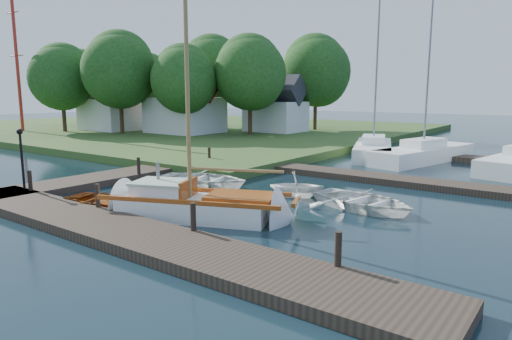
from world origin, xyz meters
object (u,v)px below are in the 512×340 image
Objects in this scene: tender_b at (297,183)px; marina_boat_1 at (423,153)px; mooring_post_2 at (193,217)px; house_a at (185,106)px; tree_3 at (250,73)px; tree_5 at (146,81)px; sailboat at (200,208)px; tree_7 at (316,71)px; mooring_post_3 at (338,249)px; tree_4 at (212,71)px; tree_1 at (120,70)px; marina_boat_0 at (373,148)px; mooring_post_0 at (30,180)px; mooring_post_5 at (209,154)px; tender_c at (363,198)px; tree_2 at (184,79)px; tree_6 at (82,79)px; house_b at (112,107)px; house_c at (276,109)px; lamp_post at (21,150)px; mooring_post_1 at (98,195)px; radio_mast at (16,51)px; dinghy at (111,198)px; tender_a at (203,177)px; mooring_post_4 at (139,166)px; tree_0 at (62,77)px.

marina_boat_1 is (1.19, 12.66, -0.00)m from tender_b.
house_a is at bearing 135.67° from mooring_post_2.
tree_3 reaches higher than mooring_post_2.
tree_5 is at bearing 29.94° from tender_b.
sailboat is 4.66m from tender_b.
tree_7 reaches higher than sailboat.
tree_4 is (-28.00, 27.05, 5.67)m from mooring_post_3.
mooring_post_3 is 0.09× the size of tree_1.
mooring_post_3 is 33.50m from house_a.
marina_boat_0 is 1.36× the size of tree_5.
tender_b reaches higher than mooring_post_0.
tender_c is at bearing -19.34° from mooring_post_5.
tree_2 is 0.92× the size of tree_6.
mooring_post_0 is at bearing 171.88° from sailboat.
marina_boat_0 is at bearing 110.17° from mooring_post_3.
house_c is at bearing 29.74° from house_b.
mooring_post_0 is 22.22m from tree_2.
house_a is at bearing 114.04° from sailboat.
mooring_post_5 is 0.09× the size of tree_3.
lamp_post is at bearing 139.36° from marina_boat_0.
mooring_post_1 is 0.07× the size of marina_boat_0.
tree_1 is (-10.00, -9.95, 3.51)m from house_c.
house_b is 9.98m from radio_mast.
house_a is 7.23m from tree_4.
house_b is (-24.52, 18.14, 2.40)m from dinghy.
sailboat is at bearing -154.35° from tender_a.
mooring_post_5 is at bearing 36.87° from tender_b.
mooring_post_5 is at bearing -6.34° from radio_mast.
sailboat is at bearing -173.94° from marina_boat_1.
dinghy is at bearing -54.73° from tree_4.
marina_boat_1 is 37.43m from radio_mast.
tree_3 is 22.09m from tree_6.
tree_5 reaches higher than house_c.
tree_1 is (-25.50, 17.05, 5.39)m from mooring_post_2.
tree_1 is at bearing 133.18° from lamp_post.
sailboat is at bearing -18.11° from radio_mast.
tree_1 is at bearing -18.43° from tree_6.
tree_6 is at bearing 48.14° from tender_a.
marina_boat_1 reaches higher than mooring_post_4.
mooring_post_1 is 7.57m from tender_b.
tree_1 reaches higher than tree_0.
marina_boat_0 is 1.20× the size of tree_1.
mooring_post_2 and mooring_post_3 have the same top height.
mooring_post_1 is 0.09× the size of tree_6.
tree_7 is (12.00, 14.00, 0.11)m from tree_1.
marina_boat_0 reaches higher than tree_2.
mooring_post_1 is 0.22× the size of dinghy.
mooring_post_4 is 0.08× the size of sailboat.
tender_c is 35.43m from tree_0.
sailboat is at bearing 14.12° from mooring_post_0.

